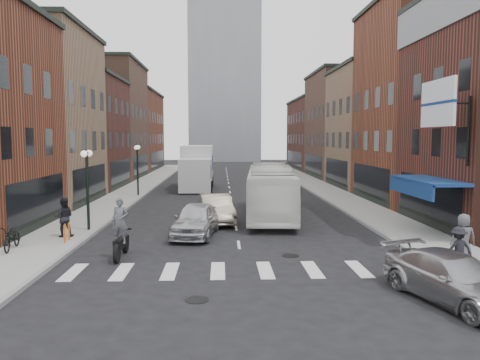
% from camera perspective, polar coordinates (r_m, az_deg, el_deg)
% --- Properties ---
extents(ground, '(160.00, 160.00, 0.00)m').
position_cam_1_polar(ground, '(19.92, -0.04, -8.56)').
color(ground, black).
rests_on(ground, ground).
extents(sidewalk_left, '(3.00, 74.00, 0.15)m').
position_cam_1_polar(sidewalk_left, '(42.31, -12.84, -1.25)').
color(sidewalk_left, gray).
rests_on(sidewalk_left, ground).
extents(sidewalk_right, '(3.00, 74.00, 0.15)m').
position_cam_1_polar(sidewalk_right, '(42.62, 10.25, -1.15)').
color(sidewalk_right, gray).
rests_on(sidewalk_right, ground).
extents(curb_left, '(0.20, 74.00, 0.16)m').
position_cam_1_polar(curb_left, '(42.07, -10.83, -1.35)').
color(curb_left, gray).
rests_on(curb_left, ground).
extents(curb_right, '(0.20, 74.00, 0.16)m').
position_cam_1_polar(curb_right, '(42.32, 8.27, -1.27)').
color(curb_right, gray).
rests_on(curb_right, ground).
extents(crosswalk_stripes, '(12.00, 2.20, 0.01)m').
position_cam_1_polar(crosswalk_stripes, '(17.02, 0.37, -10.96)').
color(crosswalk_stripes, silver).
rests_on(crosswalk_stripes, ground).
extents(bldg_left_mid_a, '(10.30, 10.20, 12.30)m').
position_cam_1_polar(bldg_left_mid_a, '(36.27, -25.62, 6.94)').
color(bldg_left_mid_a, '#926F50').
rests_on(bldg_left_mid_a, ground).
extents(bldg_left_mid_b, '(10.30, 10.20, 10.30)m').
position_cam_1_polar(bldg_left_mid_b, '(45.61, -20.59, 5.40)').
color(bldg_left_mid_b, '#432117').
rests_on(bldg_left_mid_b, ground).
extents(bldg_left_far_a, '(10.30, 12.20, 13.30)m').
position_cam_1_polar(bldg_left_far_a, '(56.19, -17.12, 6.94)').
color(bldg_left_far_a, brown).
rests_on(bldg_left_far_a, ground).
extents(bldg_left_far_b, '(10.30, 16.20, 11.30)m').
position_cam_1_polar(bldg_left_far_b, '(69.80, -14.16, 5.81)').
color(bldg_left_far_b, brown).
rests_on(bldg_left_far_b, ground).
extents(bldg_right_mid_a, '(10.30, 10.20, 14.30)m').
position_cam_1_polar(bldg_right_mid_a, '(36.95, 23.21, 8.54)').
color(bldg_right_mid_a, brown).
rests_on(bldg_right_mid_a, ground).
extents(bldg_right_mid_b, '(10.30, 10.20, 11.30)m').
position_cam_1_polar(bldg_right_mid_b, '(46.12, 17.77, 6.10)').
color(bldg_right_mid_b, '#926F50').
rests_on(bldg_right_mid_b, ground).
extents(bldg_right_far_a, '(10.30, 12.20, 12.30)m').
position_cam_1_polar(bldg_right_far_a, '(56.59, 13.94, 6.49)').
color(bldg_right_far_a, brown).
rests_on(bldg_right_far_a, ground).
extents(bldg_right_far_b, '(10.30, 16.20, 10.30)m').
position_cam_1_polar(bldg_right_far_b, '(70.13, 10.71, 5.46)').
color(bldg_right_far_b, '#432117').
rests_on(bldg_right_far_b, ground).
extents(awning_blue, '(1.80, 5.00, 0.78)m').
position_cam_1_polar(awning_blue, '(23.98, 21.53, -0.21)').
color(awning_blue, navy).
rests_on(awning_blue, ground).
extents(billboard_sign, '(1.52, 3.00, 3.70)m').
position_cam_1_polar(billboard_sign, '(21.97, 23.15, 8.43)').
color(billboard_sign, black).
rests_on(billboard_sign, ground).
extents(distant_tower, '(14.00, 14.00, 50.00)m').
position_cam_1_polar(distant_tower, '(99.42, -1.92, 16.97)').
color(distant_tower, '#9399A0').
rests_on(distant_tower, ground).
extents(streetlamp_near, '(0.32, 1.22, 4.11)m').
position_cam_1_polar(streetlamp_near, '(24.32, -18.13, 0.64)').
color(streetlamp_near, black).
rests_on(streetlamp_near, ground).
extents(streetlamp_far, '(0.32, 1.22, 4.11)m').
position_cam_1_polar(streetlamp_far, '(37.96, -12.39, 2.33)').
color(streetlamp_far, black).
rests_on(streetlamp_far, ground).
extents(bike_rack, '(0.08, 0.68, 0.80)m').
position_cam_1_polar(bike_rack, '(22.13, -20.36, -6.03)').
color(bike_rack, '#D8590C').
rests_on(bike_rack, sidewalk_left).
extents(box_truck, '(2.88, 9.12, 3.97)m').
position_cam_1_polar(box_truck, '(43.22, -5.26, 1.50)').
color(box_truck, silver).
rests_on(box_truck, ground).
extents(motorcycle_rider, '(0.69, 2.34, 2.39)m').
position_cam_1_polar(motorcycle_rider, '(19.04, -14.36, -5.93)').
color(motorcycle_rider, black).
rests_on(motorcycle_rider, ground).
extents(transit_bus, '(3.50, 11.34, 3.11)m').
position_cam_1_polar(transit_bus, '(28.05, 3.73, -1.32)').
color(transit_bus, white).
rests_on(transit_bus, ground).
extents(sedan_left_near, '(2.51, 4.88, 1.59)m').
position_cam_1_polar(sedan_left_near, '(22.71, -5.42, -4.82)').
color(sedan_left_near, silver).
rests_on(sedan_left_near, ground).
extents(sedan_left_far, '(2.25, 4.86, 1.54)m').
position_cam_1_polar(sedan_left_far, '(26.17, -2.96, -3.52)').
color(sedan_left_far, '#AB9E8A').
rests_on(sedan_left_far, ground).
extents(curb_car, '(3.29, 5.16, 1.39)m').
position_cam_1_polar(curb_car, '(15.04, 24.63, -10.88)').
color(curb_car, '#AAABAF').
rests_on(curb_car, ground).
extents(parked_bicycle, '(0.91, 2.00, 1.01)m').
position_cam_1_polar(parked_bicycle, '(21.43, -26.02, -6.31)').
color(parked_bicycle, black).
rests_on(parked_bicycle, sidewalk_left).
extents(ped_left_solo, '(0.98, 0.69, 1.83)m').
position_cam_1_polar(ped_left_solo, '(23.19, -20.70, -4.25)').
color(ped_left_solo, black).
rests_on(ped_left_solo, sidewalk_left).
extents(ped_right_a, '(1.02, 0.56, 1.53)m').
position_cam_1_polar(ped_right_a, '(17.94, 25.07, -7.60)').
color(ped_right_a, black).
rests_on(ped_right_a, sidewalk_right).
extents(ped_right_c, '(0.97, 0.74, 1.79)m').
position_cam_1_polar(ped_right_c, '(19.31, 25.58, -6.35)').
color(ped_right_c, '#4F5156').
rests_on(ped_right_c, sidewalk_right).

